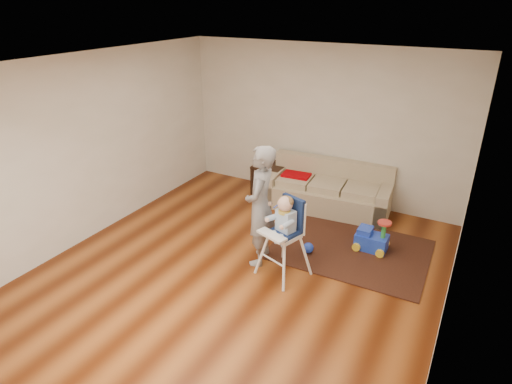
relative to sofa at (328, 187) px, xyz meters
The scene contains 9 objects.
ground 2.36m from the sofa, 98.70° to the right, with size 5.50×5.50×0.00m, color #4C1D08.
room_envelope 2.33m from the sofa, 101.21° to the right, with size 5.04×5.52×2.72m.
sofa is the anchor object (origin of this frame).
side_table 1.18m from the sofa, behind, with size 0.56×0.56×0.56m, color black, non-canonical shape.
area_rug 1.41m from the sofa, 54.51° to the right, with size 2.16×1.62×0.02m, color black.
ride_on_toy 1.42m from the sofa, 42.60° to the right, with size 0.45×0.32×0.49m, color blue, non-canonical shape.
toy_ball 1.55m from the sofa, 79.39° to the right, with size 0.15×0.15×0.15m, color blue.
high_chair 2.12m from the sofa, 85.25° to the right, with size 0.67×0.67×1.15m.
adult 2.03m from the sofa, 97.25° to the right, with size 0.61×0.40×1.68m, color gray.
Camera 1 is at (2.50, -4.13, 3.38)m, focal length 30.00 mm.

